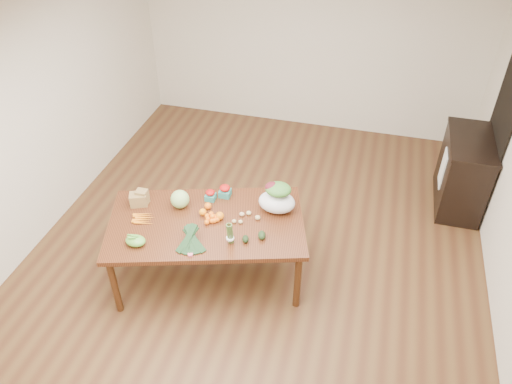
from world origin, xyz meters
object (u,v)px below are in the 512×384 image
(dining_table, at_px, (208,249))
(cabbage, at_px, (180,199))
(paper_bag, at_px, (138,198))
(salad_bag, at_px, (277,199))
(kale_bunch, at_px, (190,242))
(asparagus_bundle, at_px, (230,233))
(mandarin_cluster, at_px, (213,218))
(cabinet, at_px, (463,172))

(dining_table, relative_size, cabbage, 10.09)
(paper_bag, bearing_deg, dining_table, -5.83)
(dining_table, relative_size, salad_bag, 5.15)
(cabbage, relative_size, kale_bunch, 0.48)
(cabbage, bearing_deg, salad_bag, 11.70)
(paper_bag, bearing_deg, kale_bunch, -31.85)
(dining_table, xyz_separation_m, paper_bag, (-0.76, 0.08, 0.46))
(dining_table, distance_m, paper_bag, 0.89)
(dining_table, relative_size, asparagus_bundle, 7.77)
(asparagus_bundle, bearing_deg, mandarin_cluster, 118.47)
(salad_bag, bearing_deg, cabbage, -168.30)
(asparagus_bundle, bearing_deg, cabinet, 26.98)
(mandarin_cluster, xyz_separation_m, asparagus_bundle, (0.27, -0.26, 0.08))
(mandarin_cluster, bearing_deg, dining_table, -153.46)
(cabinet, relative_size, kale_bunch, 2.55)
(dining_table, xyz_separation_m, salad_bag, (0.64, 0.36, 0.52))
(asparagus_bundle, height_order, salad_bag, salad_bag)
(kale_bunch, bearing_deg, mandarin_cluster, 63.35)
(kale_bunch, bearing_deg, asparagus_bundle, 7.80)
(dining_table, bearing_deg, cabinet, 20.09)
(dining_table, bearing_deg, salad_bag, 12.37)
(cabbage, bearing_deg, kale_bunch, -59.48)
(paper_bag, relative_size, asparagus_bundle, 0.93)
(paper_bag, relative_size, cabbage, 1.21)
(kale_bunch, relative_size, salad_bag, 1.06)
(cabinet, bearing_deg, kale_bunch, -138.00)
(mandarin_cluster, distance_m, kale_bunch, 0.43)
(cabinet, height_order, cabbage, cabbage)
(cabbage, distance_m, asparagus_bundle, 0.77)
(paper_bag, xyz_separation_m, kale_bunch, (0.75, -0.47, -0.00))
(dining_table, relative_size, cabinet, 1.90)
(mandarin_cluster, relative_size, kale_bunch, 0.45)
(asparagus_bundle, bearing_deg, salad_bag, 45.21)
(dining_table, bearing_deg, kale_bunch, -108.62)
(cabbage, bearing_deg, dining_table, -25.41)
(cabinet, xyz_separation_m, salad_bag, (-1.98, -1.62, 0.43))
(dining_table, distance_m, kale_bunch, 0.60)
(dining_table, distance_m, salad_bag, 0.90)
(dining_table, bearing_deg, cabbage, 137.58)
(mandarin_cluster, distance_m, salad_bag, 0.67)
(mandarin_cluster, bearing_deg, cabbage, 161.95)
(cabbage, distance_m, kale_bunch, 0.64)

